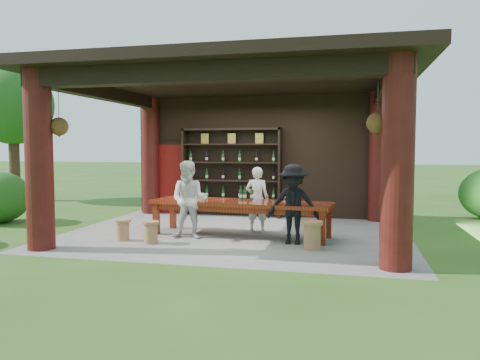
% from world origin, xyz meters
% --- Properties ---
extents(ground, '(90.00, 90.00, 0.00)m').
position_xyz_m(ground, '(0.00, 0.00, 0.00)').
color(ground, '#2D5119').
rests_on(ground, ground).
extents(pavilion, '(7.50, 6.00, 3.60)m').
position_xyz_m(pavilion, '(-0.01, 0.43, 2.13)').
color(pavilion, slate).
rests_on(pavilion, ground).
extents(wine_shelf, '(2.74, 0.42, 2.41)m').
position_xyz_m(wine_shelf, '(-0.73, 2.45, 1.21)').
color(wine_shelf, black).
rests_on(wine_shelf, ground).
extents(tasting_table, '(3.94, 1.38, 0.75)m').
position_xyz_m(tasting_table, '(0.18, -0.30, 0.64)').
color(tasting_table, '#591E0C').
rests_on(tasting_table, ground).
extents(stool_near_left, '(0.34, 0.34, 0.44)m').
position_xyz_m(stool_near_left, '(-1.36, -1.48, 0.23)').
color(stool_near_left, olive).
rests_on(stool_near_left, ground).
extents(stool_near_right, '(0.40, 0.40, 0.53)m').
position_xyz_m(stool_near_right, '(1.77, -1.27, 0.28)').
color(stool_near_right, olive).
rests_on(stool_near_right, ground).
extents(stool_far_left, '(0.33, 0.33, 0.43)m').
position_xyz_m(stool_far_left, '(-2.05, -1.32, 0.23)').
color(stool_far_left, olive).
rests_on(stool_far_left, ground).
extents(host, '(0.54, 0.37, 1.46)m').
position_xyz_m(host, '(0.41, 0.33, 0.73)').
color(host, white).
rests_on(host, ground).
extents(guest_woman, '(0.84, 0.69, 1.62)m').
position_xyz_m(guest_woman, '(-0.79, -0.82, 0.81)').
color(guest_woman, silver).
rests_on(guest_woman, ground).
extents(guest_man, '(1.03, 0.61, 1.56)m').
position_xyz_m(guest_man, '(1.37, -0.87, 0.78)').
color(guest_man, black).
rests_on(guest_man, ground).
extents(table_bottles, '(0.33, 0.11, 0.31)m').
position_xyz_m(table_bottles, '(0.23, -0.04, 0.90)').
color(table_bottles, '#194C1E').
rests_on(table_bottles, tasting_table).
extents(table_glasses, '(0.76, 0.28, 0.15)m').
position_xyz_m(table_glasses, '(0.69, -0.26, 0.82)').
color(table_glasses, silver).
rests_on(table_glasses, tasting_table).
extents(napkin_basket, '(0.28, 0.21, 0.14)m').
position_xyz_m(napkin_basket, '(-0.80, -0.24, 0.82)').
color(napkin_basket, '#BF6672').
rests_on(napkin_basket, tasting_table).
extents(shrubs, '(14.86, 7.90, 1.36)m').
position_xyz_m(shrubs, '(1.66, 0.08, 0.56)').
color(shrubs, '#194C14').
rests_on(shrubs, ground).
extents(trees, '(22.55, 10.13, 4.80)m').
position_xyz_m(trees, '(3.23, 1.65, 3.37)').
color(trees, '#3F2819').
rests_on(trees, ground).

